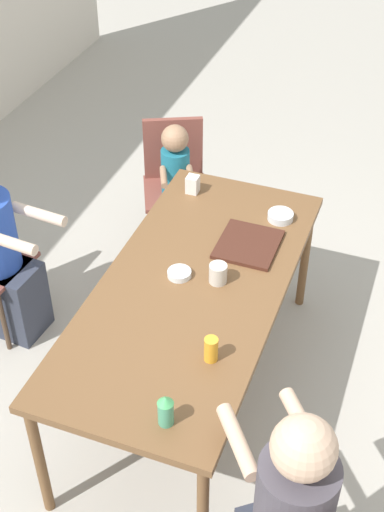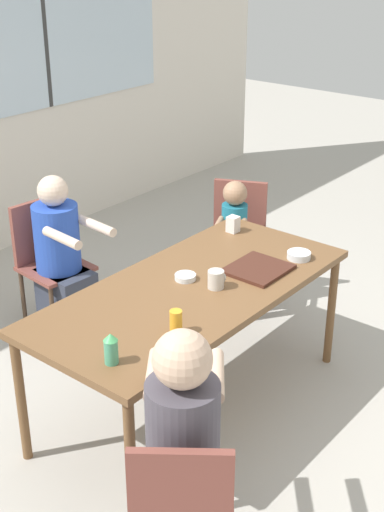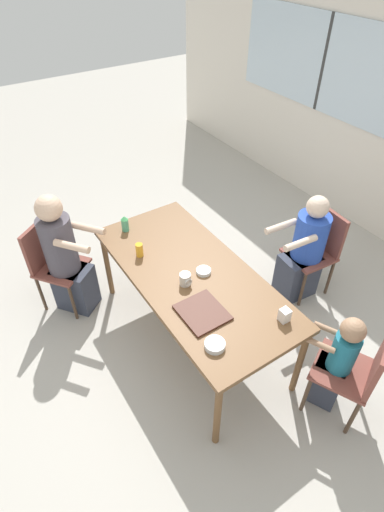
{
  "view_description": "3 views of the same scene",
  "coord_description": "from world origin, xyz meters",
  "views": [
    {
      "loc": [
        -2.38,
        -0.89,
        3.03
      ],
      "look_at": [
        0.0,
        0.0,
        0.95
      ],
      "focal_mm": 50.0,
      "sensor_mm": 36.0,
      "label": 1
    },
    {
      "loc": [
        -2.62,
        -2.13,
        2.53
      ],
      "look_at": [
        0.0,
        0.0,
        0.95
      ],
      "focal_mm": 50.0,
      "sensor_mm": 36.0,
      "label": 2
    },
    {
      "loc": [
        1.9,
        -1.24,
        2.91
      ],
      "look_at": [
        0.0,
        0.0,
        0.95
      ],
      "focal_mm": 28.0,
      "sensor_mm": 36.0,
      "label": 3
    }
  ],
  "objects": [
    {
      "name": "coffee_mug",
      "position": [
        0.07,
        -0.11,
        0.82
      ],
      "size": [
        0.09,
        0.09,
        0.1
      ],
      "color": "beige",
      "rests_on": "dining_table"
    },
    {
      "name": "food_tray_dark",
      "position": [
        0.38,
        -0.16,
        0.78
      ],
      "size": [
        0.33,
        0.3,
        0.02
      ],
      "color": "#472319",
      "rests_on": "dining_table"
    },
    {
      "name": "milk_carton_small",
      "position": [
        0.74,
        0.27,
        0.82
      ],
      "size": [
        0.07,
        0.07,
        0.1
      ],
      "color": "silver",
      "rests_on": "dining_table"
    },
    {
      "name": "chair_for_toddler",
      "position": [
        1.22,
        0.58,
        0.53
      ],
      "size": [
        0.53,
        0.53,
        0.88
      ],
      "rotation": [
        0.0,
        0.0,
        -4.27
      ],
      "color": "brown",
      "rests_on": "ground_plane"
    },
    {
      "name": "bowl_cereal",
      "position": [
        0.66,
        -0.26,
        0.79
      ],
      "size": [
        0.14,
        0.14,
        0.04
      ],
      "color": "silver",
      "rests_on": "dining_table"
    },
    {
      "name": "person_toddler",
      "position": [
        1.08,
        0.51,
        0.46
      ],
      "size": [
        0.37,
        0.3,
        0.95
      ],
      "rotation": [
        0.0,
        0.0,
        -4.27
      ],
      "color": "#333847",
      "rests_on": "ground_plane"
    },
    {
      "name": "person_man_blue_shirt",
      "position": [
        0.1,
        1.18,
        0.5
      ],
      "size": [
        0.35,
        0.58,
        1.1
      ],
      "rotation": [
        0.0,
        0.0,
        -3.23
      ],
      "color": "#333847",
      "rests_on": "ground_plane"
    },
    {
      "name": "juice_glass",
      "position": [
        -0.41,
        -0.24,
        0.83
      ],
      "size": [
        0.06,
        0.06,
        0.12
      ],
      "color": "gold",
      "rests_on": "dining_table"
    },
    {
      "name": "sippy_cup",
      "position": [
        -0.79,
        -0.19,
        0.84
      ],
      "size": [
        0.07,
        0.07,
        0.15
      ],
      "color": "#4CA57F",
      "rests_on": "dining_table"
    },
    {
      "name": "bowl_white_shallow",
      "position": [
        0.04,
        0.08,
        0.78
      ],
      "size": [
        0.12,
        0.12,
        0.03
      ],
      "color": "silver",
      "rests_on": "dining_table"
    },
    {
      "name": "ground_plane",
      "position": [
        0.0,
        0.0,
        0.0
      ],
      "size": [
        16.0,
        16.0,
        0.0
      ],
      "primitive_type": "plane",
      "color": "#B2ADA3"
    },
    {
      "name": "dining_table",
      "position": [
        0.0,
        0.0,
        0.71
      ],
      "size": [
        1.88,
        0.86,
        0.77
      ],
      "color": "brown",
      "rests_on": "ground_plane"
    }
  ]
}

